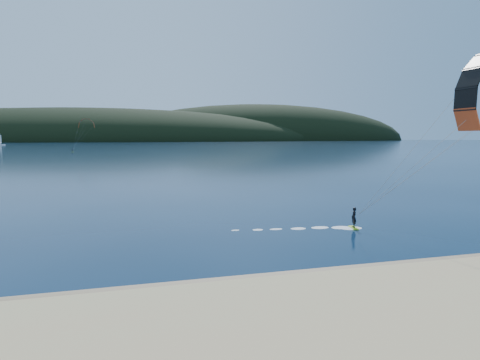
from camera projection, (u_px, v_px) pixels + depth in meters
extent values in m
plane|color=#061B31|center=(245.00, 324.00, 17.37)|extent=(1800.00, 1800.00, 0.00)
cube|color=#937756|center=(221.00, 286.00, 21.68)|extent=(220.00, 2.50, 0.10)
ellipsoid|color=black|center=(97.00, 141.00, 694.31)|extent=(840.00, 280.00, 110.00)
ellipsoid|color=black|center=(265.00, 141.00, 814.82)|extent=(600.00, 240.00, 140.00)
cube|color=#A1D419|center=(354.00, 228.00, 35.58)|extent=(0.71, 1.47, 0.08)
imported|color=black|center=(354.00, 217.00, 35.48)|extent=(0.53, 0.70, 1.74)
cylinder|color=gray|center=(429.00, 162.00, 32.83)|extent=(0.02, 0.02, 13.85)
cube|color=#A1D419|center=(73.00, 152.00, 211.43)|extent=(1.16, 1.36, 0.08)
imported|color=black|center=(72.00, 150.00, 211.34)|extent=(1.00, 1.03, 1.68)
cylinder|color=gray|center=(80.00, 138.00, 209.82)|extent=(0.02, 0.02, 14.20)
cube|color=white|center=(0.00, 145.00, 369.35)|extent=(7.71, 3.87, 1.29)
cylinder|color=white|center=(0.00, 139.00, 368.82)|extent=(0.18, 0.18, 10.14)
cube|color=white|center=(1.00, 139.00, 370.07)|extent=(0.55, 2.36, 7.37)
cube|color=white|center=(0.00, 141.00, 367.61)|extent=(0.43, 1.82, 4.61)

